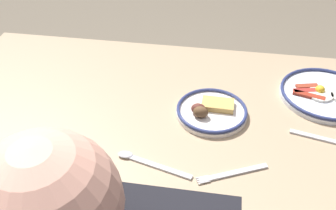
% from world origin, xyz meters
% --- Properties ---
extents(dining_table, '(1.41, 0.85, 0.76)m').
position_xyz_m(dining_table, '(0.00, 0.00, 0.67)').
color(dining_table, tan).
rests_on(dining_table, ground_plane).
extents(plate_near_main, '(0.28, 0.28, 0.04)m').
position_xyz_m(plate_near_main, '(-0.51, -0.17, 0.77)').
color(plate_near_main, white).
rests_on(plate_near_main, dining_table).
extents(plate_center_pancakes, '(0.21, 0.21, 0.05)m').
position_xyz_m(plate_center_pancakes, '(-0.16, -0.03, 0.77)').
color(plate_center_pancakes, white).
rests_on(plate_center_pancakes, dining_table).
extents(fork_near, '(0.18, 0.10, 0.01)m').
position_xyz_m(fork_near, '(-0.23, 0.20, 0.76)').
color(fork_near, silver).
rests_on(fork_near, dining_table).
extents(butter_knife, '(0.23, 0.07, 0.01)m').
position_xyz_m(butter_knife, '(-0.50, 0.04, 0.76)').
color(butter_knife, silver).
rests_on(butter_knife, dining_table).
extents(tea_spoon, '(0.20, 0.07, 0.01)m').
position_xyz_m(tea_spoon, '(-0.00, 0.19, 0.76)').
color(tea_spoon, silver).
rests_on(tea_spoon, dining_table).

